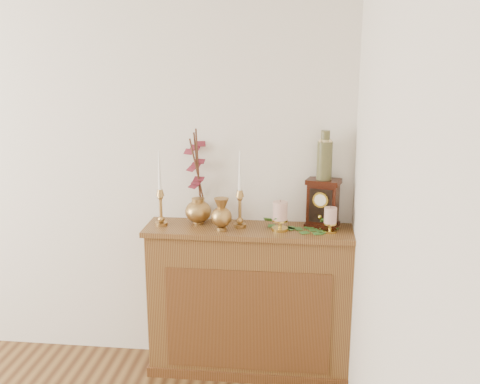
# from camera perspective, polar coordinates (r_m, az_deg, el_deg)

# --- Properties ---
(console_shelf) EXTENTS (1.24, 0.34, 0.93)m
(console_shelf) POSITION_cam_1_polar(r_m,az_deg,el_deg) (3.48, 0.99, -11.38)
(console_shelf) COLOR brown
(console_shelf) RESTS_ON ground
(candlestick_left) EXTENTS (0.07, 0.07, 0.45)m
(candlestick_left) POSITION_cam_1_polar(r_m,az_deg,el_deg) (3.33, -8.08, -0.96)
(candlestick_left) COLOR #A78043
(candlestick_left) RESTS_ON console_shelf
(candlestick_center) EXTENTS (0.08, 0.08, 0.45)m
(candlestick_center) POSITION_cam_1_polar(r_m,az_deg,el_deg) (3.27, -0.02, -1.07)
(candlestick_center) COLOR #A78043
(candlestick_center) RESTS_ON console_shelf
(bud_vase) EXTENTS (0.12, 0.12, 0.19)m
(bud_vase) POSITION_cam_1_polar(r_m,az_deg,el_deg) (3.22, -1.90, -2.32)
(bud_vase) COLOR #A78043
(bud_vase) RESTS_ON console_shelf
(ginger_jar) EXTENTS (0.23, 0.25, 0.58)m
(ginger_jar) POSITION_cam_1_polar(r_m,az_deg,el_deg) (3.36, -4.40, 1.29)
(ginger_jar) COLOR #A78043
(ginger_jar) RESTS_ON console_shelf
(pillar_candle_left) EXTENTS (0.09, 0.09, 0.18)m
(pillar_candle_left) POSITION_cam_1_polar(r_m,az_deg,el_deg) (3.23, 4.10, -2.29)
(pillar_candle_left) COLOR gold
(pillar_candle_left) RESTS_ON console_shelf
(pillar_candle_right) EXTENTS (0.08, 0.08, 0.16)m
(pillar_candle_right) POSITION_cam_1_polar(r_m,az_deg,el_deg) (3.24, 9.16, -2.67)
(pillar_candle_right) COLOR gold
(pillar_candle_right) RESTS_ON console_shelf
(ivy_garland) EXTENTS (0.48, 0.22, 0.08)m
(ivy_garland) POSITION_cam_1_polar(r_m,az_deg,el_deg) (3.27, 5.88, -3.68)
(ivy_garland) COLOR #326326
(ivy_garland) RESTS_ON console_shelf
(mantel_clock) EXTENTS (0.22, 0.18, 0.28)m
(mantel_clock) POSITION_cam_1_polar(r_m,az_deg,el_deg) (3.32, 8.41, -1.15)
(mantel_clock) COLOR black
(mantel_clock) RESTS_ON console_shelf
(ceramic_vase) EXTENTS (0.09, 0.09, 0.28)m
(ceramic_vase) POSITION_cam_1_polar(r_m,az_deg,el_deg) (3.26, 8.60, 3.48)
(ceramic_vase) COLOR black
(ceramic_vase) RESTS_ON mantel_clock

